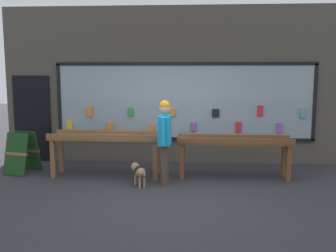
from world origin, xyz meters
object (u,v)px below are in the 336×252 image
display_table_right (234,145)px  sandwich_board_sign (22,152)px  small_dog (139,171)px  display_table_left (106,141)px  person_browsing (165,136)px

display_table_right → sandwich_board_sign: bearing=178.2°
small_dog → sandwich_board_sign: size_ratio=0.62×
display_table_left → display_table_right: (2.67, 0.00, -0.05)m
display_table_left → sandwich_board_sign: bearing=175.5°
display_table_right → small_dog: 2.04m
sandwich_board_sign → small_dog: bearing=-2.0°
sandwich_board_sign → display_table_right: bearing=13.5°
small_dog → sandwich_board_sign: 2.80m
person_browsing → sandwich_board_sign: bearing=80.3°
display_table_right → person_browsing: bearing=-158.2°
display_table_right → sandwich_board_sign: size_ratio=2.64×
sandwich_board_sign → display_table_left: bearing=10.9°
person_browsing → sandwich_board_sign: 3.27m
display_table_left → small_dog: bearing=-41.2°
display_table_right → person_browsing: 1.52m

